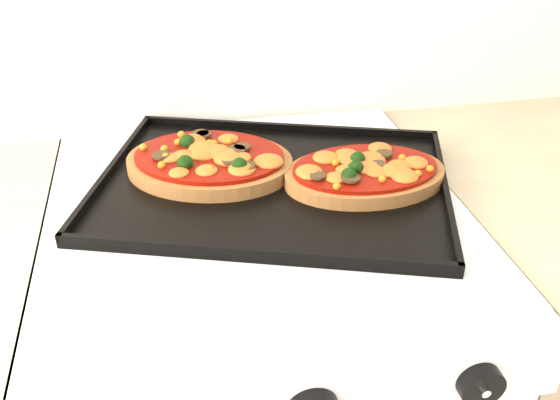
{
  "coord_description": "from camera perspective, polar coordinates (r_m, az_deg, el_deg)",
  "views": [
    {
      "loc": [
        -0.12,
        0.95,
        1.38
      ],
      "look_at": [
        0.03,
        1.69,
        0.92
      ],
      "focal_mm": 40.0,
      "sensor_mm": 36.0,
      "label": 1
    }
  ],
  "objects": [
    {
      "name": "pizza_left",
      "position": [
        0.96,
        -6.47,
        3.64
      ],
      "size": [
        0.3,
        0.26,
        0.04
      ],
      "primitive_type": null,
      "rotation": [
        0.0,
        0.0,
        -0.31
      ],
      "color": "brown",
      "rests_on": "baking_tray"
    },
    {
      "name": "knob_right",
      "position": [
        0.74,
        17.88,
        -15.8
      ],
      "size": [
        0.05,
        0.02,
        0.05
      ],
      "primitive_type": "cylinder",
      "rotation": [
        1.57,
        0.0,
        0.0
      ],
      "color": "black",
      "rests_on": "control_panel"
    },
    {
      "name": "control_panel",
      "position": [
        0.7,
        2.36,
        -17.7
      ],
      "size": [
        0.6,
        0.02,
        0.09
      ],
      "primitive_type": "cube",
      "color": "white",
      "rests_on": "stove"
    },
    {
      "name": "pizza_right",
      "position": [
        0.93,
        7.77,
        2.56
      ],
      "size": [
        0.24,
        0.16,
        0.04
      ],
      "primitive_type": null,
      "rotation": [
        0.0,
        0.0,
        -0.02
      ],
      "color": "brown",
      "rests_on": "baking_tray"
    },
    {
      "name": "baking_tray",
      "position": [
        0.93,
        -0.62,
        1.69
      ],
      "size": [
        0.6,
        0.52,
        0.02
      ],
      "primitive_type": "cube",
      "rotation": [
        0.0,
        0.0,
        -0.33
      ],
      "color": "black",
      "rests_on": "stove"
    }
  ]
}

